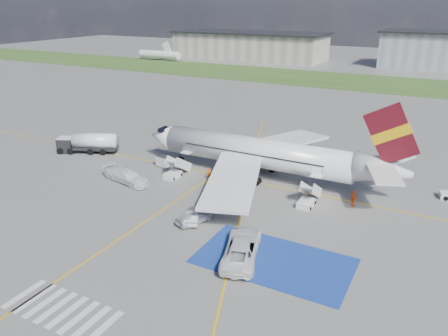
{
  "coord_description": "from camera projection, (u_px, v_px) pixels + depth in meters",
  "views": [
    {
      "loc": [
        22.07,
        -36.22,
        22.18
      ],
      "look_at": [
        -0.83,
        6.65,
        3.5
      ],
      "focal_mm": 35.0,
      "sensor_mm": 36.0,
      "label": 1
    }
  ],
  "objects": [
    {
      "name": "crew_aft",
      "position": [
        353.0,
        199.0,
        49.94
      ],
      "size": [
        1.09,
        1.18,
        1.95
      ],
      "primitive_type": "imported",
      "rotation": [
        0.0,
        0.0,
        2.26
      ],
      "color": "#FA5C0D",
      "rests_on": "ground"
    },
    {
      "name": "crosswalk",
      "position": [
        62.0,
        310.0,
        33.45
      ],
      "size": [
        9.0,
        4.0,
        0.01
      ],
      "color": "silver",
      "rests_on": "ground"
    },
    {
      "name": "grass_strip",
      "position": [
        371.0,
        83.0,
        125.7
      ],
      "size": [
        400.0,
        30.0,
        0.01
      ],
      "primitive_type": "cube",
      "color": "#2D4C1E",
      "rests_on": "ground"
    },
    {
      "name": "staging_box",
      "position": [
        274.0,
        261.0,
        39.79
      ],
      "size": [
        14.0,
        8.0,
        0.01
      ],
      "primitive_type": "cube",
      "color": "navy",
      "rests_on": "ground"
    },
    {
      "name": "ground",
      "position": [
        202.0,
        219.0,
        47.48
      ],
      "size": [
        400.0,
        400.0,
        0.0
      ],
      "primitive_type": "plane",
      "color": "#60605E",
      "rests_on": "ground"
    },
    {
      "name": "car_silver_a",
      "position": [
        194.0,
        217.0,
        46.35
      ],
      "size": [
        3.13,
        4.58,
        1.45
      ],
      "primitive_type": "imported",
      "rotation": [
        0.0,
        0.0,
        2.77
      ],
      "color": "silver",
      "rests_on": "ground"
    },
    {
      "name": "taxiway_line_diag",
      "position": [
        249.0,
        181.0,
        57.36
      ],
      "size": [
        20.71,
        56.45,
        0.01
      ],
      "primitive_type": "cube",
      "rotation": [
        0.0,
        0.0,
        0.35
      ],
      "color": "gold",
      "rests_on": "ground"
    },
    {
      "name": "terminal_west",
      "position": [
        249.0,
        46.0,
        176.91
      ],
      "size": [
        60.0,
        22.0,
        10.0
      ],
      "primitive_type": "cube",
      "color": "gray",
      "rests_on": "ground"
    },
    {
      "name": "taxiway_line_cross",
      "position": [
        103.0,
        250.0,
        41.45
      ],
      "size": [
        0.2,
        60.0,
        0.01
      ],
      "primitive_type": "cube",
      "color": "gold",
      "rests_on": "ground"
    },
    {
      "name": "fuel_tanker",
      "position": [
        88.0,
        144.0,
        67.68
      ],
      "size": [
        9.27,
        5.93,
        3.11
      ],
      "rotation": [
        0.0,
        0.0,
        0.42
      ],
      "color": "black",
      "rests_on": "ground"
    },
    {
      "name": "car_silver_b",
      "position": [
        193.0,
        215.0,
        46.74
      ],
      "size": [
        2.96,
        4.33,
        1.35
      ],
      "primitive_type": "imported",
      "rotation": [
        0.0,
        0.0,
        3.56
      ],
      "color": "#AAACB2",
      "rests_on": "ground"
    },
    {
      "name": "crew_fwd",
      "position": [
        209.0,
        174.0,
        57.74
      ],
      "size": [
        0.67,
        0.64,
        1.55
      ],
      "primitive_type": "imported",
      "rotation": [
        0.0,
        0.0,
        0.67
      ],
      "color": "#FF5F0D",
      "rests_on": "ground"
    },
    {
      "name": "crew_nose",
      "position": [
        164.0,
        162.0,
        61.93
      ],
      "size": [
        0.76,
        0.89,
        1.62
      ],
      "primitive_type": "imported",
      "rotation": [
        0.0,
        0.0,
        -1.37
      ],
      "color": "#E1580B",
      "rests_on": "ground"
    },
    {
      "name": "van_white_a",
      "position": [
        242.0,
        245.0,
        40.07
      ],
      "size": [
        4.83,
        7.1,
        2.44
      ],
      "primitive_type": "imported",
      "rotation": [
        0.0,
        0.0,
        3.45
      ],
      "color": "white",
      "rests_on": "ground"
    },
    {
      "name": "taxiway_line_main",
      "position": [
        249.0,
        181.0,
        57.36
      ],
      "size": [
        120.0,
        0.2,
        0.01
      ],
      "primitive_type": "cube",
      "color": "gold",
      "rests_on": "ground"
    },
    {
      "name": "airstairs_aft",
      "position": [
        307.0,
        200.0,
        50.47
      ],
      "size": [
        1.9,
        5.2,
        3.6
      ],
      "color": "silver",
      "rests_on": "ground"
    },
    {
      "name": "van_white_b",
      "position": [
        126.0,
        174.0,
        56.68
      ],
      "size": [
        6.1,
        3.46,
        2.25
      ],
      "primitive_type": "imported",
      "rotation": [
        0.0,
        0.0,
        1.36
      ],
      "color": "white",
      "rests_on": "ground"
    },
    {
      "name": "airstairs_fwd",
      "position": [
        174.0,
        172.0,
        58.6
      ],
      "size": [
        1.9,
        5.2,
        3.6
      ],
      "color": "silver",
      "rests_on": "ground"
    },
    {
      "name": "gpu_cart",
      "position": [
        163.0,
        162.0,
        61.97
      ],
      "size": [
        2.22,
        1.65,
        1.68
      ],
      "rotation": [
        0.0,
        0.0,
        -0.2
      ],
      "color": "silver",
      "rests_on": "ground"
    },
    {
      "name": "airliner",
      "position": [
        266.0,
        154.0,
        57.13
      ],
      "size": [
        36.81,
        32.95,
        11.92
      ],
      "color": "silver",
      "rests_on": "ground"
    }
  ]
}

